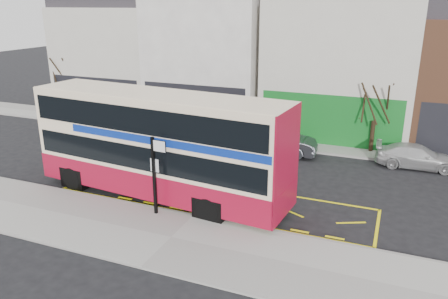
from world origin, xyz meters
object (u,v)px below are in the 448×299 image
at_px(double_decker_bus, 160,144).
at_px(car_white, 417,156).
at_px(car_silver, 136,120).
at_px(bus_stop_post, 155,169).
at_px(street_tree_right, 377,92).
at_px(car_grey, 276,141).
at_px(street_tree_left, 62,64).

relative_size(double_decker_bus, car_white, 2.86).
relative_size(car_silver, car_white, 1.03).
height_order(double_decker_bus, bus_stop_post, double_decker_bus).
height_order(car_white, street_tree_right, street_tree_right).
xyz_separation_m(bus_stop_post, car_white, (9.88, 10.10, -1.48)).
relative_size(bus_stop_post, car_grey, 0.70).
height_order(car_grey, car_white, car_grey).
distance_m(double_decker_bus, car_silver, 11.23).
bearing_deg(street_tree_right, street_tree_left, 178.01).
bearing_deg(car_silver, double_decker_bus, -128.76).
bearing_deg(street_tree_right, bus_stop_post, -122.69).
distance_m(bus_stop_post, street_tree_left, 19.83).
distance_m(car_white, street_tree_right, 4.13).
relative_size(double_decker_bus, bus_stop_post, 3.68).
distance_m(bus_stop_post, street_tree_right, 13.89).
relative_size(car_grey, car_white, 1.11).
relative_size(car_grey, street_tree_right, 0.89).
relative_size(car_grey, street_tree_left, 0.82).
relative_size(car_silver, street_tree_right, 0.82).
bearing_deg(bus_stop_post, car_grey, 80.77).
distance_m(bus_stop_post, car_white, 14.21).
bearing_deg(car_grey, car_silver, 79.92).
relative_size(double_decker_bus, car_silver, 2.79).
relative_size(car_silver, street_tree_left, 0.75).
bearing_deg(car_white, car_silver, 86.36).
bearing_deg(bus_stop_post, street_tree_right, 62.04).
distance_m(double_decker_bus, car_grey, 8.42).
distance_m(street_tree_left, street_tree_right, 22.83).
xyz_separation_m(bus_stop_post, street_tree_left, (-15.36, 12.41, 1.82)).
height_order(double_decker_bus, street_tree_left, street_tree_left).
bearing_deg(bus_stop_post, street_tree_left, 145.77).
bearing_deg(street_tree_right, car_white, -32.11).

